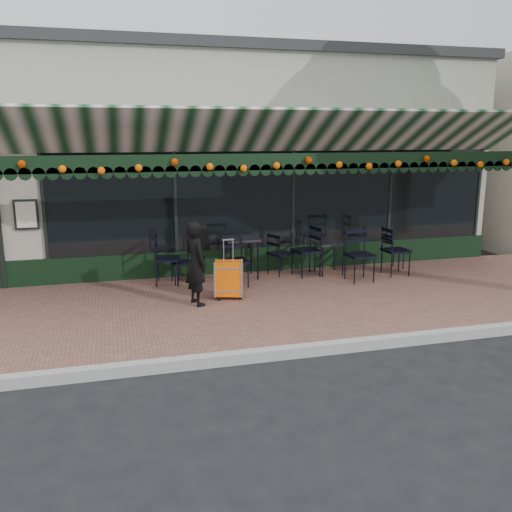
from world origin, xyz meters
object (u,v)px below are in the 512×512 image
object	(u,v)px
chair_b_front	(235,261)
chair_solo	(167,259)
chair_a_left	(306,251)
chair_a_front	(360,256)
chair_a_extra	(396,251)
cafe_table_b	(241,242)
suitcase	(229,279)
chair_a_right	(393,251)
cafe_table_a	(329,246)
woman	(196,263)
chair_b_right	(281,254)
chair_b_left	(181,263)

from	to	relation	value
chair_b_front	chair_solo	xyz separation A→B (m)	(-1.20, 0.47, 0.01)
chair_a_left	chair_a_front	size ratio (longest dim) A/B	1.00
chair_a_extra	chair_b_front	world-z (taller)	chair_a_extra
cafe_table_b	chair_a_extra	bearing A→B (deg)	-11.34
suitcase	chair_solo	distance (m)	1.54
chair_a_right	suitcase	bearing A→B (deg)	95.51
chair_a_left	chair_a_front	world-z (taller)	chair_a_front
suitcase	cafe_table_a	size ratio (longest dim) A/B	1.61
suitcase	chair_a_extra	world-z (taller)	suitcase
woman	chair_b_right	xyz separation A→B (m)	(1.93, 1.51, -0.28)
chair_a_right	chair_b_left	size ratio (longest dim) A/B	0.98
chair_a_front	chair_b_front	size ratio (longest dim) A/B	1.06
suitcase	chair_b_right	xyz separation A→B (m)	(1.35, 1.34, 0.08)
cafe_table_b	chair_b_front	bearing A→B (deg)	-113.56
suitcase	chair_a_front	size ratio (longest dim) A/B	1.05
chair_a_left	chair_b_right	distance (m)	0.52
cafe_table_a	cafe_table_b	world-z (taller)	cafe_table_b
suitcase	chair_b_left	bearing A→B (deg)	133.84
chair_b_left	chair_a_right	bearing A→B (deg)	84.74
cafe_table_a	chair_b_front	distance (m)	2.07
cafe_table_a	chair_b_right	size ratio (longest dim) A/B	0.76
woman	chair_a_extra	xyz separation A→B (m)	(4.16, 0.89, -0.21)
cafe_table_b	chair_b_left	distance (m)	1.24
chair_b_left	chair_b_front	distance (m)	1.06
chair_b_right	chair_b_front	xyz separation A→B (m)	(-1.06, -0.58, 0.04)
suitcase	chair_b_right	size ratio (longest dim) A/B	1.22
woman	chair_a_right	size ratio (longest dim) A/B	1.86
cafe_table_b	chair_a_right	distance (m)	3.27
chair_a_right	chair_a_front	distance (m)	1.33
chair_a_extra	cafe_table_b	bearing A→B (deg)	77.51
woman	chair_a_right	bearing A→B (deg)	-90.38
cafe_table_a	chair_b_front	bearing A→B (deg)	-169.06
chair_a_left	chair_b_right	size ratio (longest dim) A/B	1.16
suitcase	chair_a_extra	size ratio (longest dim) A/B	1.07
cafe_table_a	chair_b_left	bearing A→B (deg)	178.16
cafe_table_a	chair_a_left	distance (m)	0.50
chair_a_extra	chair_b_front	distance (m)	3.29
chair_a_right	chair_b_right	size ratio (longest dim) A/B	0.89
cafe_table_b	chair_a_left	size ratio (longest dim) A/B	0.81
chair_a_left	chair_a_extra	world-z (taller)	chair_a_left
chair_b_left	chair_b_right	bearing A→B (deg)	88.02
chair_b_left	chair_b_front	xyz separation A→B (m)	(0.94, -0.49, 0.08)
chair_a_right	chair_b_right	distance (m)	2.44
cafe_table_a	chair_a_left	size ratio (longest dim) A/B	0.65
chair_a_left	chair_b_front	world-z (taller)	chair_a_left
suitcase	chair_a_right	size ratio (longest dim) A/B	1.38
cafe_table_a	chair_a_front	xyz separation A→B (m)	(0.36, -0.68, -0.08)
cafe_table_a	cafe_table_b	distance (m)	1.79
chair_a_extra	chair_b_front	bearing A→B (deg)	88.25
cafe_table_a	chair_a_left	world-z (taller)	chair_a_left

